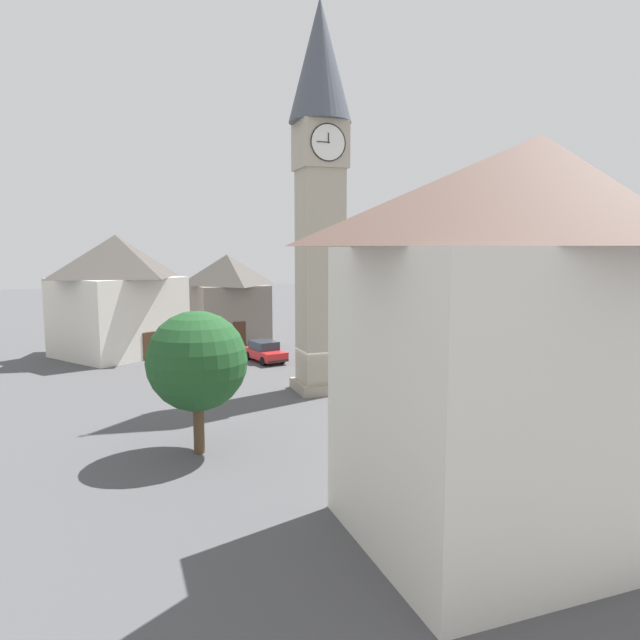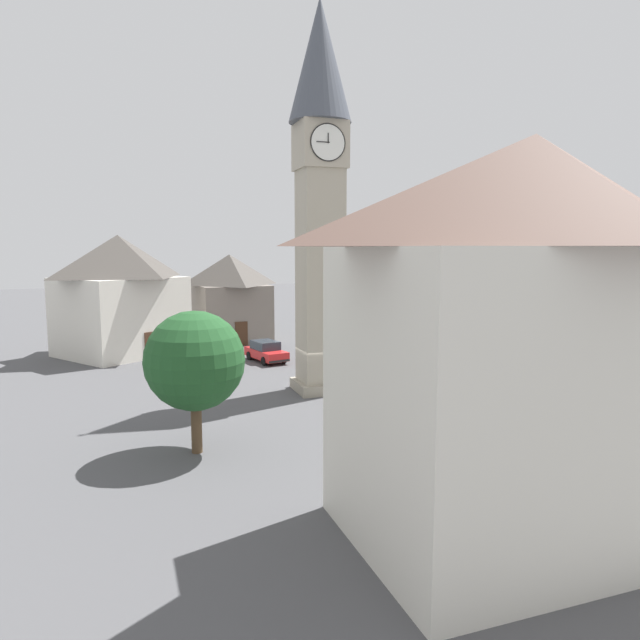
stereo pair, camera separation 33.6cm
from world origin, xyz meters
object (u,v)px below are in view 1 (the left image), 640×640
object	(u,v)px
lamp_post	(381,331)
road_sign	(218,358)
pedestrian	(342,355)
building_corner_back	(532,337)
car_silver_kerb	(332,348)
building_terrace_right	(520,292)
car_blue_kerb	(475,385)
building_shop_left	(118,294)
building_hall_far	(228,297)
tree	(197,361)
clock_tower	(320,165)
car_red_corner	(265,351)

from	to	relation	value
lamp_post	road_sign	bearing A→B (deg)	0.01
lamp_post	road_sign	distance (m)	10.63
pedestrian	building_corner_back	xyz separation A→B (m)	(3.30, 22.92, 4.82)
car_silver_kerb	building_terrace_right	world-z (taller)	building_terrace_right
car_blue_kerb	building_shop_left	xyz separation A→B (m)	(18.71, -20.69, 4.04)
car_blue_kerb	building_hall_far	world-z (taller)	building_hall_far
tree	road_sign	world-z (taller)	tree
car_silver_kerb	building_terrace_right	bearing A→B (deg)	173.01
clock_tower	building_hall_far	distance (m)	22.48
car_silver_kerb	road_sign	bearing A→B (deg)	35.52
car_silver_kerb	building_shop_left	xyz separation A→B (m)	(15.31, -6.93, 4.04)
tree	building_hall_far	bearing A→B (deg)	-102.60
building_hall_far	road_sign	xyz separation A→B (m)	(3.91, 18.31, -2.09)
building_shop_left	clock_tower	bearing A→B (deg)	124.60
building_corner_back	clock_tower	bearing A→B (deg)	-89.44
car_silver_kerb	tree	size ratio (longest dim) A/B	0.76
clock_tower	tree	world-z (taller)	clock_tower
clock_tower	car_silver_kerb	bearing A→B (deg)	-114.44
car_red_corner	building_terrace_right	world-z (taller)	building_terrace_right
car_blue_kerb	pedestrian	bearing A→B (deg)	-67.08
pedestrian	building_hall_far	world-z (taller)	building_hall_far
building_hall_far	lamp_post	world-z (taller)	building_hall_far
clock_tower	pedestrian	distance (m)	13.52
building_terrace_right	road_sign	xyz separation A→B (m)	(25.56, 5.06, -2.91)
car_red_corner	building_hall_far	world-z (taller)	building_hall_far
car_red_corner	road_sign	world-z (taller)	road_sign
road_sign	car_blue_kerb	bearing A→B (deg)	152.83
car_blue_kerb	building_shop_left	size ratio (longest dim) A/B	0.39
car_red_corner	lamp_post	xyz separation A→B (m)	(-5.95, 7.31, 2.28)
lamp_post	car_blue_kerb	bearing A→B (deg)	111.16
pedestrian	building_shop_left	xyz separation A→B (m)	(14.60, -10.97, 3.80)
building_shop_left	building_terrace_right	xyz separation A→B (m)	(-31.08, 8.86, 0.01)
car_silver_kerb	lamp_post	size ratio (longest dim) A/B	0.99
building_shop_left	building_terrace_right	bearing A→B (deg)	164.08
car_blue_kerb	tree	size ratio (longest dim) A/B	0.75
car_red_corner	building_shop_left	world-z (taller)	building_shop_left
building_terrace_right	pedestrian	bearing A→B (deg)	7.29
pedestrian	tree	xyz separation A→B (m)	(11.56, 13.20, 2.82)
building_shop_left	pedestrian	bearing A→B (deg)	143.08
tree	lamp_post	bearing A→B (deg)	-141.84
pedestrian	building_hall_far	bearing A→B (deg)	-71.39
building_corner_back	lamp_post	world-z (taller)	building_corner_back
building_hall_far	car_silver_kerb	bearing A→B (deg)	117.47
tree	building_shop_left	size ratio (longest dim) A/B	0.52
building_hall_far	tree	bearing A→B (deg)	77.40
car_silver_kerb	tree	xyz separation A→B (m)	(12.27, 17.24, 3.06)
tree	building_terrace_right	bearing A→B (deg)	-151.36
tree	building_terrace_right	distance (m)	31.96
building_corner_back	road_sign	size ratio (longest dim) A/B	4.08
building_terrace_right	lamp_post	xyz separation A→B (m)	(14.99, 5.06, -1.78)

